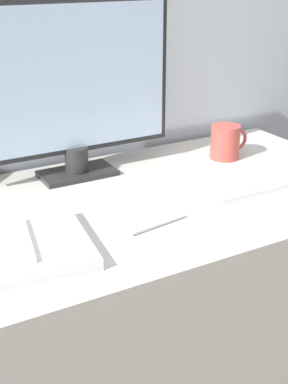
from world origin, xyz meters
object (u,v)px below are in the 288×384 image
laptop (0,252)px  coffee_mug (226,142)px  keyboard (254,185)px  pen (159,225)px  monitor (73,88)px

laptop → coffee_mug: 0.74m
coffee_mug → keyboard: bearing=-108.6°
keyboard → pen: bearing=-167.6°
coffee_mug → pen: bearing=-144.2°
laptop → pen: bearing=-6.5°
monitor → keyboard: bearing=-39.8°
keyboard → pen: 0.32m
keyboard → laptop: bearing=-177.2°
laptop → coffee_mug: bearing=18.7°
laptop → coffee_mug: coffee_mug is taller
monitor → pen: size_ratio=3.73×
laptop → pen: (0.32, -0.04, -0.01)m
monitor → coffee_mug: bearing=-11.2°
pen → laptop: bearing=173.5°
laptop → pen: size_ratio=2.52×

